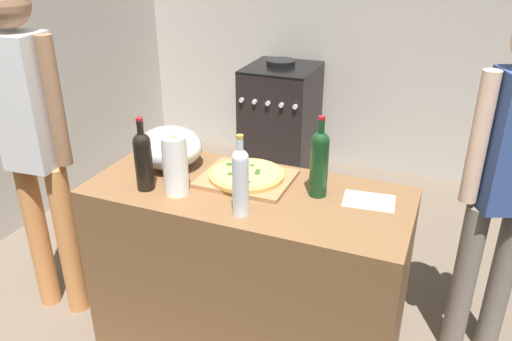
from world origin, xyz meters
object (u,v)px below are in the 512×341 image
at_px(wine_bottle_green, 241,179).
at_px(wine_bottle_clear, 319,161).
at_px(wine_bottle_dark, 143,158).
at_px(stove, 281,120).
at_px(person_in_stripes, 32,137).
at_px(paper_towel_roll, 175,165).
at_px(pizza, 246,175).
at_px(mixing_bowl, 169,148).
at_px(person_in_red, 506,181).

relative_size(wine_bottle_green, wine_bottle_clear, 0.95).
relative_size(wine_bottle_dark, stove, 0.34).
xyz_separation_m(wine_bottle_clear, person_in_stripes, (-1.39, -0.16, -0.04)).
bearing_deg(paper_towel_roll, wine_bottle_green, -10.69).
height_order(pizza, person_in_stripes, person_in_stripes).
height_order(mixing_bowl, wine_bottle_clear, wine_bottle_clear).
height_order(mixing_bowl, stove, mixing_bowl).
height_order(wine_bottle_green, wine_bottle_clear, wine_bottle_clear).
relative_size(wine_bottle_clear, person_in_stripes, 0.20).
bearing_deg(stove, person_in_red, -45.38).
height_order(pizza, person_in_red, person_in_red).
height_order(pizza, paper_towel_roll, paper_towel_roll).
distance_m(pizza, person_in_stripes, 1.07).
bearing_deg(wine_bottle_green, person_in_stripes, 174.46).
relative_size(mixing_bowl, wine_bottle_dark, 0.96).
xyz_separation_m(mixing_bowl, stove, (-0.13, 1.96, -0.53)).
bearing_deg(wine_bottle_clear, person_in_stripes, -173.48).
distance_m(wine_bottle_green, wine_bottle_dark, 0.48).
xyz_separation_m(paper_towel_roll, wine_bottle_clear, (0.57, 0.21, 0.03)).
distance_m(wine_bottle_green, person_in_red, 1.16).
bearing_deg(paper_towel_roll, pizza, 43.00).
bearing_deg(wine_bottle_green, pizza, 109.18).
distance_m(pizza, paper_towel_roll, 0.33).
relative_size(pizza, wine_bottle_dark, 1.04).
xyz_separation_m(wine_bottle_dark, person_in_red, (1.45, 0.58, -0.10)).
bearing_deg(person_in_red, stove, 134.62).
height_order(paper_towel_roll, stove, paper_towel_roll).
height_order(wine_bottle_dark, stove, wine_bottle_dark).
bearing_deg(stove, pizza, -74.97).
bearing_deg(pizza, stove, 105.03).
relative_size(mixing_bowl, wine_bottle_green, 0.93).
bearing_deg(wine_bottle_green, wine_bottle_dark, 174.56).
xyz_separation_m(wine_bottle_green, person_in_stripes, (-1.15, 0.11, -0.04)).
bearing_deg(wine_bottle_green, mixing_bowl, 149.95).
distance_m(person_in_stripes, person_in_red, 2.19).
bearing_deg(mixing_bowl, person_in_stripes, -164.96).
bearing_deg(stove, paper_towel_roll, -82.27).
bearing_deg(paper_towel_roll, wine_bottle_dark, -173.44).
relative_size(mixing_bowl, stove, 0.33).
bearing_deg(person_in_red, pizza, -162.18).
bearing_deg(mixing_bowl, stove, 93.75).
height_order(wine_bottle_clear, person_in_stripes, person_in_stripes).
height_order(pizza, wine_bottle_dark, wine_bottle_dark).
relative_size(wine_bottle_clear, stove, 0.37).
bearing_deg(person_in_stripes, wine_bottle_dark, -5.60).
relative_size(mixing_bowl, person_in_stripes, 0.18).
height_order(person_in_stripes, person_in_red, person_in_stripes).
relative_size(wine_bottle_green, person_in_stripes, 0.19).
bearing_deg(mixing_bowl, wine_bottle_clear, -1.36).
distance_m(mixing_bowl, wine_bottle_dark, 0.25).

